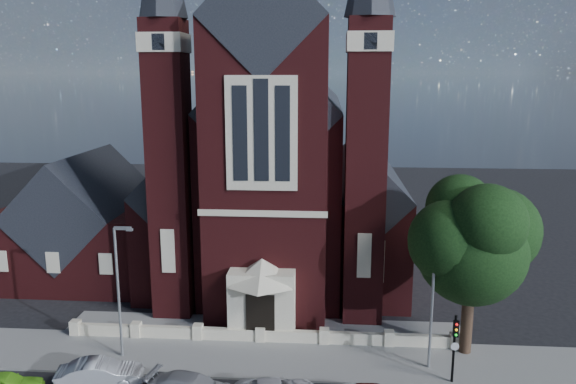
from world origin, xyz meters
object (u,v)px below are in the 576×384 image
object	(u,v)px
street_tree	(475,245)
traffic_signal	(455,341)
car_silver_a	(100,374)
parish_hall	(87,227)
church	(282,170)
street_lamp_left	(119,285)
street_lamp_right	(434,293)

from	to	relation	value
street_tree	traffic_signal	size ratio (longest dim) A/B	2.67
car_silver_a	parish_hall	bearing A→B (deg)	12.05
church	street_tree	xyz separation A→B (m)	(12.60, -17.23, -1.23)
street_lamp_left	car_silver_a	distance (m)	5.03
church	traffic_signal	xyz separation A→B (m)	(11.00, -20.52, -5.60)
street_lamp_left	traffic_signal	size ratio (longest dim) A/B	2.02
street_tree	traffic_signal	distance (m)	5.70
church	parish_hall	distance (m)	17.26
church	street_lamp_left	world-z (taller)	church
street_lamp_right	traffic_signal	distance (m)	2.71
parish_hall	car_silver_a	size ratio (longest dim) A/B	2.68
church	street_lamp_left	bearing A→B (deg)	-112.66
street_lamp_left	street_lamp_right	xyz separation A→B (m)	(18.00, 0.00, 0.00)
street_tree	traffic_signal	bearing A→B (deg)	-115.95
church	street_tree	distance (m)	21.38
church	street_lamp_left	xyz separation A→B (m)	(-7.91, -18.94, -3.59)
parish_hall	car_silver_a	distance (m)	19.28
parish_hall	street_tree	world-z (taller)	street_tree
church	street_lamp_left	size ratio (longest dim) A/B	4.31
street_tree	street_lamp_left	world-z (taller)	street_tree
street_tree	street_lamp_right	world-z (taller)	street_tree
church	street_lamp_left	distance (m)	20.84
parish_hall	traffic_signal	distance (m)	31.20
church	street_lamp_right	size ratio (longest dim) A/B	4.31
church	street_lamp_right	bearing A→B (deg)	-61.96
parish_hall	street_tree	xyz separation A→B (m)	(28.60, -12.29, 2.95)
parish_hall	street_tree	bearing A→B (deg)	-23.26
church	traffic_signal	world-z (taller)	church
parish_hall	street_tree	size ratio (longest dim) A/B	1.14
street_lamp_right	church	bearing A→B (deg)	118.04
street_tree	street_lamp_right	xyz separation A→B (m)	(-2.51, -1.71, -2.36)
street_lamp_left	traffic_signal	bearing A→B (deg)	-4.76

